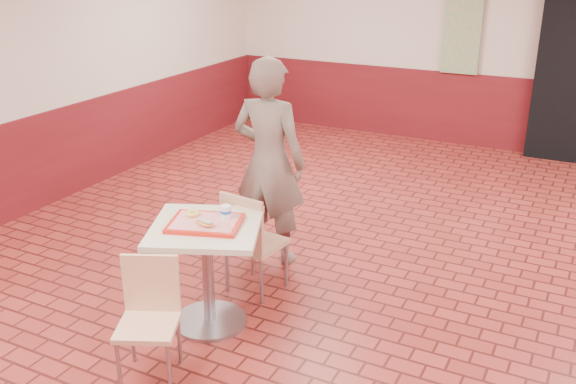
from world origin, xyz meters
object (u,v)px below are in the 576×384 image
at_px(serving_tray, 205,223).
at_px(long_john_donut, 205,223).
at_px(ring_donut, 192,213).
at_px(main_table, 207,258).
at_px(chair_main_front, 149,311).
at_px(chair_main_back, 251,238).
at_px(customer, 269,162).
at_px(paper_cup, 226,212).

xyz_separation_m(serving_tray, long_john_donut, (0.04, -0.07, 0.04)).
relative_size(serving_tray, ring_donut, 4.75).
bearing_deg(serving_tray, main_table, -90.00).
height_order(chair_main_front, chair_main_back, chair_main_back).
relative_size(customer, long_john_donut, 11.53).
bearing_deg(serving_tray, long_john_donut, -58.61).
distance_m(chair_main_front, chair_main_back, 1.19).
xyz_separation_m(customer, serving_tray, (0.12, -1.16, -0.09)).
distance_m(main_table, ring_donut, 0.34).
xyz_separation_m(serving_tray, ring_donut, (-0.14, 0.04, 0.03)).
height_order(chair_main_back, ring_donut, chair_main_back).
xyz_separation_m(chair_main_front, serving_tray, (0.02, 0.65, 0.37)).
xyz_separation_m(main_table, long_john_donut, (0.04, -0.07, 0.31)).
relative_size(main_table, ring_donut, 7.62).
bearing_deg(chair_main_back, serving_tray, 91.62).
xyz_separation_m(chair_main_back, customer, (-0.17, 0.63, 0.42)).
height_order(ring_donut, long_john_donut, long_john_donut).
xyz_separation_m(main_table, customer, (-0.12, 1.16, 0.37)).
height_order(chair_main_front, long_john_donut, long_john_donut).
height_order(long_john_donut, paper_cup, paper_cup).
height_order(chair_main_front, paper_cup, paper_cup).
relative_size(chair_main_front, paper_cup, 8.31).
height_order(chair_main_back, paper_cup, paper_cup).
height_order(chair_main_front, ring_donut, ring_donut).
relative_size(customer, serving_tray, 3.64).
bearing_deg(ring_donut, chair_main_back, 68.75).
bearing_deg(long_john_donut, main_table, 121.39).
height_order(chair_main_back, long_john_donut, long_john_donut).
height_order(main_table, customer, customer).
relative_size(chair_main_back, long_john_donut, 5.53).
relative_size(main_table, customer, 0.44).
bearing_deg(chair_main_front, customer, 68.50).
bearing_deg(customer, paper_cup, 100.08).
bearing_deg(main_table, chair_main_front, -91.36).
distance_m(chair_main_back, long_john_donut, 0.71).
distance_m(main_table, serving_tray, 0.28).
relative_size(ring_donut, long_john_donut, 0.67).
height_order(serving_tray, long_john_donut, long_john_donut).
xyz_separation_m(main_table, paper_cup, (0.10, 0.11, 0.34)).
bearing_deg(long_john_donut, chair_main_back, 89.15).
bearing_deg(main_table, serving_tray, 90.00).
xyz_separation_m(main_table, serving_tray, (0.00, 0.00, 0.28)).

